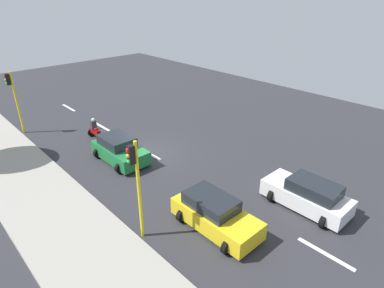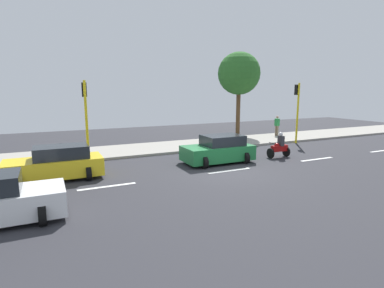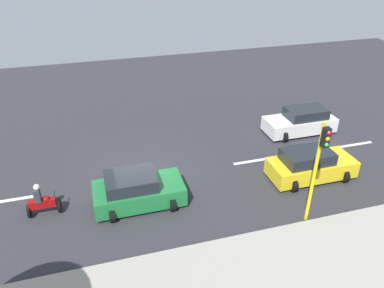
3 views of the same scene
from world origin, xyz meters
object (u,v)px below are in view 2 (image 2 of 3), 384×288
(pedestrian_near_signal, at_px, (277,125))
(traffic_light_midblock, at_px, (86,110))
(car_green, at_px, (219,150))
(traffic_light_corner, at_px, (297,104))
(car_yellow_cab, at_px, (56,164))
(motorcycle, at_px, (279,147))
(street_tree_north, at_px, (239,74))

(pedestrian_near_signal, bearing_deg, traffic_light_midblock, 100.14)
(car_green, height_order, traffic_light_corner, traffic_light_corner)
(traffic_light_corner, bearing_deg, car_yellow_cab, 99.31)
(car_yellow_cab, height_order, motorcycle, motorcycle)
(motorcycle, relative_size, traffic_light_corner, 0.34)
(traffic_light_corner, height_order, street_tree_north, street_tree_north)
(car_yellow_cab, distance_m, street_tree_north, 17.77)
(car_yellow_cab, distance_m, traffic_light_corner, 17.16)
(traffic_light_corner, bearing_deg, street_tree_north, 17.34)
(pedestrian_near_signal, xyz_separation_m, traffic_light_corner, (-2.80, 0.61, 1.87))
(car_green, xyz_separation_m, street_tree_north, (8.36, -6.85, 4.65))
(car_yellow_cab, height_order, car_green, same)
(motorcycle, distance_m, street_tree_north, 10.39)
(street_tree_north, bearing_deg, car_yellow_cab, 118.08)
(car_green, relative_size, street_tree_north, 0.53)
(car_yellow_cab, xyz_separation_m, traffic_light_corner, (2.75, -16.79, 2.22))
(car_green, relative_size, pedestrian_near_signal, 2.28)
(car_yellow_cab, relative_size, traffic_light_midblock, 0.91)
(motorcycle, height_order, street_tree_north, street_tree_north)
(motorcycle, height_order, pedestrian_near_signal, pedestrian_near_signal)
(traffic_light_midblock, bearing_deg, street_tree_north, -68.36)
(traffic_light_corner, distance_m, street_tree_north, 6.08)
(car_yellow_cab, distance_m, motorcycle, 12.22)
(pedestrian_near_signal, distance_m, traffic_light_midblock, 16.04)
(motorcycle, bearing_deg, street_tree_north, -18.44)
(motorcycle, relative_size, traffic_light_midblock, 0.34)
(car_green, distance_m, traffic_light_midblock, 7.56)
(car_green, xyz_separation_m, traffic_light_corner, (3.04, -8.51, 2.22))
(street_tree_north, bearing_deg, car_green, 140.67)
(motorcycle, bearing_deg, pedestrian_near_signal, -39.66)
(traffic_light_corner, bearing_deg, motorcycle, 127.03)
(traffic_light_corner, relative_size, traffic_light_midblock, 1.00)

